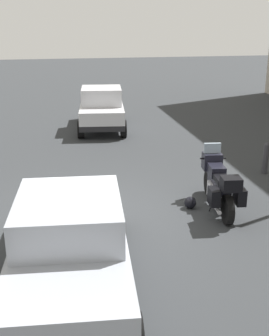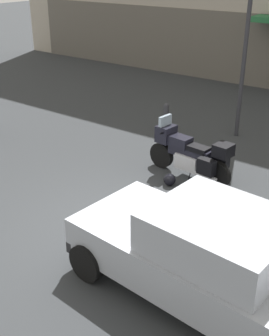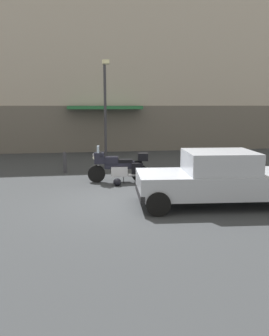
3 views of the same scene
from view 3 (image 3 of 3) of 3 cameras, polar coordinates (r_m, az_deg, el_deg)
The scene contains 7 objects.
ground_plane at distance 10.27m, azimuth -1.92°, elevation -5.73°, with size 80.00×80.00×0.00m, color #2D3033.
building_facade_rear at distance 22.76m, azimuth -6.15°, elevation 17.09°, with size 29.93×3.40×11.23m.
motorcycle at distance 12.88m, azimuth -2.47°, elevation 0.38°, with size 2.26×0.86×1.36m.
helmet at distance 12.36m, azimuth -2.85°, elevation -2.31°, with size 0.28×0.28×0.28m, color black.
car_sedan_far at distance 10.12m, azimuth 13.49°, elevation -1.68°, with size 4.68×2.25×1.56m.
streetlamp_curbside at distance 15.72m, azimuth -4.80°, elevation 10.47°, with size 0.28×0.94×4.76m.
bollard_curbside at distance 15.01m, azimuth -11.33°, elevation 1.04°, with size 0.16×0.16×0.90m.
Camera 3 is at (-1.20, -9.80, 2.82)m, focal length 37.22 mm.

